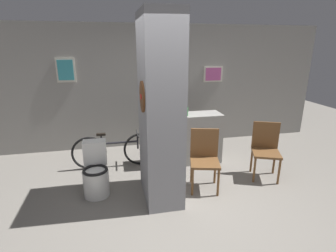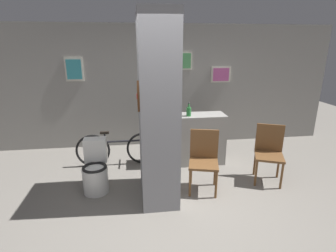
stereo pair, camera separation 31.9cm
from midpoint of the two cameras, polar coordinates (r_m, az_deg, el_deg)
ground_plane at (r=3.76m, az=2.93°, el=-18.14°), size 14.00×14.00×0.00m
wall_back at (r=5.74m, az=-1.71°, el=8.51°), size 8.00×0.09×2.60m
pillar_center at (r=3.63m, az=0.22°, el=3.27°), size 0.54×0.96×2.60m
counter_shelf at (r=4.98m, az=7.00°, el=-2.86°), size 1.22×0.44×0.95m
toilet at (r=4.19m, az=-13.38°, el=-9.43°), size 0.38×0.54×0.79m
chair_near_pillar at (r=4.11m, az=10.01°, el=-6.86°), size 0.53×0.53×0.93m
chair_by_doorway at (r=4.67m, az=23.00°, el=-5.01°), size 0.57×0.57×0.93m
bicycle at (r=4.95m, az=-8.92°, el=-4.93°), size 1.55×0.42×0.67m
bottle_tall at (r=4.72m, az=6.48°, el=3.22°), size 0.09×0.09×0.25m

